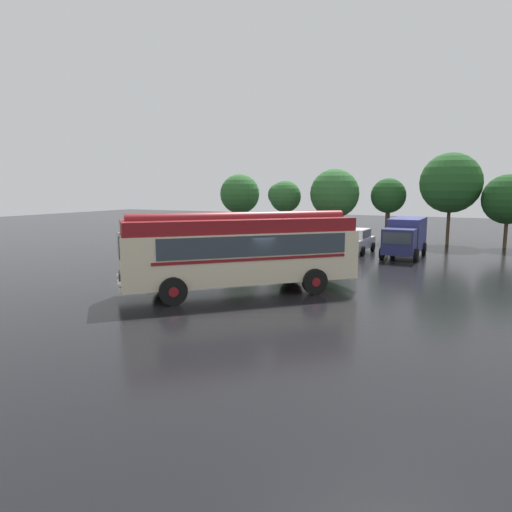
{
  "coord_description": "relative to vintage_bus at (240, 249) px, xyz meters",
  "views": [
    {
      "loc": [
        8.61,
        -17.5,
        4.47
      ],
      "look_at": [
        -0.47,
        1.11,
        1.4
      ],
      "focal_mm": 32.0,
      "sensor_mm": 36.0,
      "label": 1
    }
  ],
  "objects": [
    {
      "name": "car_mid_left",
      "position": [
        1.43,
        14.63,
        -1.05
      ],
      "size": [
        2.13,
        4.29,
        1.66
      ],
      "color": "silver",
      "rests_on": "ground"
    },
    {
      "name": "box_van",
      "position": [
        4.8,
        14.34,
        -0.53
      ],
      "size": [
        2.43,
        5.81,
        2.5
      ],
      "color": "navy",
      "rests_on": "ground"
    },
    {
      "name": "ground_plane",
      "position": [
        0.47,
        0.4,
        -1.89
      ],
      "size": [
        120.0,
        120.0,
        0.0
      ],
      "primitive_type": "plane",
      "color": "black"
    },
    {
      "name": "tree_right_of_centre",
      "position": [
        2.19,
        22.51,
        2.04
      ],
      "size": [
        2.91,
        2.91,
        5.33
      ],
      "color": "#4C3823",
      "rests_on": "ground"
    },
    {
      "name": "tree_left_of_centre",
      "position": [
        -6.76,
        21.04,
        1.89
      ],
      "size": [
        3.0,
        2.82,
        5.17
      ],
      "color": "#4C3823",
      "rests_on": "ground"
    },
    {
      "name": "tree_extra_right",
      "position": [
        11.15,
        22.05,
        1.85
      ],
      "size": [
        3.73,
        3.73,
        5.54
      ],
      "color": "#4C3823",
      "rests_on": "ground"
    },
    {
      "name": "car_near_left",
      "position": [
        -1.43,
        14.55,
        -1.05
      ],
      "size": [
        2.09,
        4.26,
        1.66
      ],
      "color": "maroon",
      "rests_on": "ground"
    },
    {
      "name": "tree_far_right",
      "position": [
        6.99,
        22.62,
        3.09
      ],
      "size": [
        4.76,
        4.76,
        7.29
      ],
      "color": "#4C3823",
      "rests_on": "ground"
    },
    {
      "name": "vintage_bus",
      "position": [
        0.0,
        0.0,
        0.0
      ],
      "size": [
        8.92,
        8.79,
        3.49
      ],
      "color": "beige",
      "rests_on": "ground"
    },
    {
      "name": "tree_far_left",
      "position": [
        -11.67,
        21.87,
        2.1
      ],
      "size": [
        3.76,
        3.76,
        5.83
      ],
      "color": "#4C3823",
      "rests_on": "ground"
    },
    {
      "name": "tree_centre",
      "position": [
        -2.2,
        21.53,
        2.08
      ],
      "size": [
        4.22,
        4.22,
        6.15
      ],
      "color": "#4C3823",
      "rests_on": "ground"
    }
  ]
}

